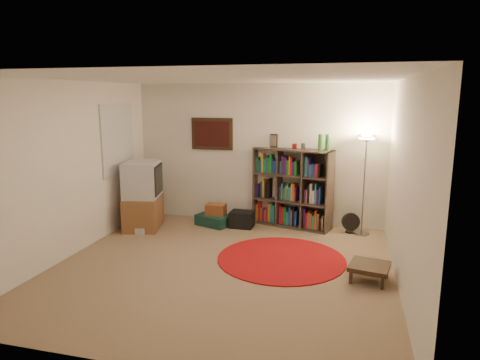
# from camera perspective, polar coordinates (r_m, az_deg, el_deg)

# --- Properties ---
(room) EXTENTS (4.54, 4.54, 2.54)m
(room) POSITION_cam_1_polar(r_m,az_deg,el_deg) (5.61, -2.94, 0.62)
(room) COLOR #896D50
(room) RESTS_ON ground
(bookshelf) EXTENTS (1.44, 0.74, 1.66)m
(bookshelf) POSITION_cam_1_polar(r_m,az_deg,el_deg) (7.58, 6.88, -1.19)
(bookshelf) COLOR #3F322A
(bookshelf) RESTS_ON ground
(floor_lamp) EXTENTS (0.35, 0.35, 1.67)m
(floor_lamp) POSITION_cam_1_polar(r_m,az_deg,el_deg) (7.22, 16.44, 3.55)
(floor_lamp) COLOR gray
(floor_lamp) RESTS_ON ground
(floor_fan) EXTENTS (0.31, 0.19, 0.35)m
(floor_fan) POSITION_cam_1_polar(r_m,az_deg,el_deg) (7.49, 14.53, -5.56)
(floor_fan) COLOR black
(floor_fan) RESTS_ON ground
(tv_stand) EXTENTS (0.73, 0.91, 1.17)m
(tv_stand) POSITION_cam_1_polar(r_m,az_deg,el_deg) (7.63, -12.79, -2.12)
(tv_stand) COLOR brown
(tv_stand) RESTS_ON ground
(dvd_box) EXTENTS (0.33, 0.28, 0.11)m
(dvd_box) POSITION_cam_1_polar(r_m,az_deg,el_deg) (7.52, -13.39, -6.39)
(dvd_box) COLOR silver
(dvd_box) RESTS_ON ground
(suitcase) EXTENTS (0.68, 0.56, 0.19)m
(suitcase) POSITION_cam_1_polar(r_m,az_deg,el_deg) (7.71, -3.55, -5.35)
(suitcase) COLOR #12342D
(suitcase) RESTS_ON ground
(wicker_basket) EXTENTS (0.34, 0.25, 0.19)m
(wicker_basket) POSITION_cam_1_polar(r_m,az_deg,el_deg) (7.66, -3.24, -3.96)
(wicker_basket) COLOR brown
(wicker_basket) RESTS_ON suitcase
(duffel_bag) EXTENTS (0.41, 0.34, 0.28)m
(duffel_bag) POSITION_cam_1_polar(r_m,az_deg,el_deg) (7.58, 0.26, -5.26)
(duffel_bag) COLOR black
(duffel_bag) RESTS_ON ground
(paper_towel) EXTENTS (0.14, 0.14, 0.25)m
(paper_towel) POSITION_cam_1_polar(r_m,az_deg,el_deg) (7.59, 0.09, -5.36)
(paper_towel) COLOR white
(paper_towel) RESTS_ON ground
(red_rug) EXTENTS (1.82, 1.82, 0.02)m
(red_rug) POSITION_cam_1_polar(r_m,az_deg,el_deg) (6.21, 5.51, -10.40)
(red_rug) COLOR maroon
(red_rug) RESTS_ON ground
(side_table) EXTENTS (0.55, 0.55, 0.22)m
(side_table) POSITION_cam_1_polar(r_m,az_deg,el_deg) (5.70, 16.88, -11.04)
(side_table) COLOR black
(side_table) RESTS_ON ground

